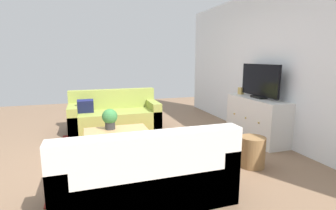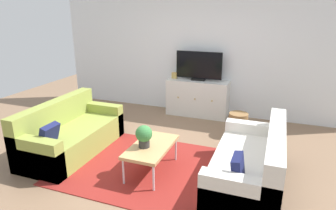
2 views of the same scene
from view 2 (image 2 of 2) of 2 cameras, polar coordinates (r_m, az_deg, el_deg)
ground_plane at (r=4.54m, az=-2.74°, el=-11.05°), size 10.00×10.00×0.00m
wall_back at (r=6.44m, az=6.21°, el=10.36°), size 6.40×0.12×2.70m
area_rug at (r=4.42m, az=-3.52°, el=-11.87°), size 2.50×1.90×0.01m
couch_left_side at (r=5.04m, az=-18.51°, el=-5.50°), size 0.84×1.78×0.81m
couch_right_side at (r=4.03m, az=16.07°, el=-11.44°), size 0.84×1.78×0.81m
coffee_table at (r=4.15m, az=-3.23°, el=-8.11°), size 0.51×0.93×0.41m
potted_plant at (r=4.02m, az=-4.67°, el=-5.81°), size 0.23×0.23×0.31m
tv_console at (r=6.37m, az=5.70°, el=1.38°), size 1.29×0.47×0.77m
flat_screen_tv at (r=6.23m, az=5.95°, el=7.45°), size 0.96×0.16×0.60m
mantel_clock at (r=6.40m, az=1.26°, el=5.71°), size 0.11×0.07×0.13m
wicker_basket at (r=5.53m, az=13.28°, el=-3.62°), size 0.34×0.34×0.42m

